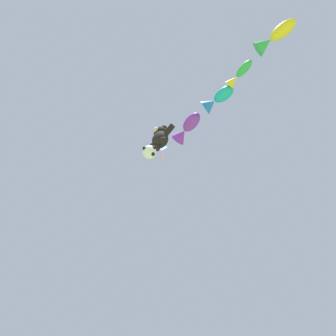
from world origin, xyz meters
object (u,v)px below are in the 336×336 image
at_px(fish_kite_violet, 186,129).
at_px(teddy_bear_kite, 160,138).
at_px(soccer_ball_kite, 150,152).
at_px(diamond_kite, 162,149).
at_px(fish_kite_teal, 217,99).
at_px(fish_kite_emerald, 238,75).
at_px(fish_kite_goldfin, 273,38).

bearing_deg(fish_kite_violet, teddy_bear_kite, -121.30).
xyz_separation_m(soccer_ball_kite, diamond_kite, (-1.39, 2.07, 5.19)).
bearing_deg(fish_kite_teal, diamond_kite, 174.47).
distance_m(fish_kite_teal, fish_kite_emerald, 1.79).
height_order(soccer_ball_kite, fish_kite_emerald, fish_kite_emerald).
relative_size(soccer_ball_kite, fish_kite_goldfin, 0.36).
bearing_deg(teddy_bear_kite, soccer_ball_kite, -148.73).
relative_size(fish_kite_goldfin, diamond_kite, 0.89).
bearing_deg(teddy_bear_kite, fish_kite_goldfin, 6.10).
xyz_separation_m(fish_kite_emerald, fish_kite_goldfin, (2.45, -0.22, -0.04)).
bearing_deg(diamond_kite, teddy_bear_kite, -44.21).
xyz_separation_m(fish_kite_emerald, diamond_kite, (-7.26, 0.74, 1.62)).
relative_size(teddy_bear_kite, fish_kite_goldfin, 0.99).
distance_m(fish_kite_emerald, fish_kite_goldfin, 2.46).
relative_size(fish_kite_violet, fish_kite_teal, 1.14).
height_order(fish_kite_emerald, fish_kite_goldfin, fish_kite_goldfin).
xyz_separation_m(fish_kite_teal, fish_kite_emerald, (1.78, -0.20, 0.02)).
bearing_deg(fish_kite_emerald, teddy_bear_kite, -168.91).
bearing_deg(fish_kite_goldfin, teddy_bear_kite, -173.90).
xyz_separation_m(fish_kite_teal, fish_kite_goldfin, (4.23, -0.43, -0.02)).
relative_size(teddy_bear_kite, soccer_ball_kite, 2.73).
distance_m(fish_kite_violet, fish_kite_teal, 2.77).
bearing_deg(fish_kite_emerald, fish_kite_teal, 173.46).
bearing_deg(diamond_kite, fish_kite_emerald, -5.78).
bearing_deg(fish_kite_violet, fish_kite_emerald, -5.38).
xyz_separation_m(teddy_bear_kite, fish_kite_teal, (3.63, 1.27, 1.98)).
distance_m(fish_kite_goldfin, diamond_kite, 9.90).
distance_m(soccer_ball_kite, fish_kite_teal, 5.63).
bearing_deg(fish_kite_teal, fish_kite_goldfin, -5.74).
height_order(fish_kite_teal, diamond_kite, diamond_kite).
bearing_deg(soccer_ball_kite, teddy_bear_kite, 31.27).
xyz_separation_m(fish_kite_violet, fish_kite_emerald, (4.51, -0.42, -0.40)).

